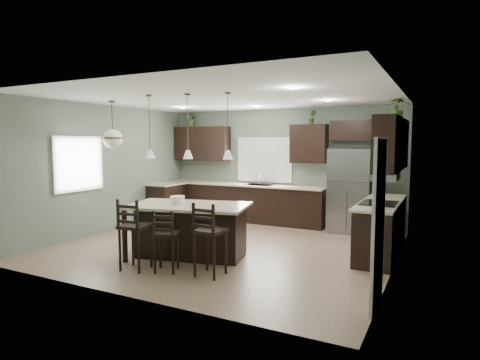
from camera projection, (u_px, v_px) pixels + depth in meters
name	position (u px, v px, depth m)	size (l,w,h in m)	color
ground	(226.00, 247.00, 7.64)	(6.00, 6.00, 0.00)	#9E8466
pantry_door	(378.00, 223.00, 4.82)	(0.04, 0.82, 2.04)	white
window_back	(265.00, 160.00, 10.10)	(1.35, 0.02, 1.00)	white
window_left	(78.00, 164.00, 8.14)	(0.02, 1.10, 1.00)	white
left_return_cabs	(166.00, 202.00, 10.33)	(0.60, 0.90, 0.90)	black
left_return_countertop	(167.00, 184.00, 10.28)	(0.66, 0.96, 0.04)	beige
back_lower_cabs	(244.00, 203.00, 10.16)	(4.20, 0.60, 0.90)	black
back_countertop	(243.00, 185.00, 10.09)	(4.20, 0.66, 0.04)	beige
sink_inset	(259.00, 185.00, 9.89)	(0.70, 0.45, 0.01)	gray
faucet	(259.00, 179.00, 9.85)	(0.02, 0.02, 0.28)	silver
back_upper_left	(202.00, 144.00, 10.72)	(1.55, 0.34, 0.90)	black
back_upper_right	(309.00, 144.00, 9.38)	(0.85, 0.34, 0.90)	black
fridge_header	(355.00, 130.00, 8.88)	(1.05, 0.34, 0.45)	black
right_lower_cabs	(382.00, 229.00, 7.15)	(0.60, 2.35, 0.90)	black
right_countertop	(381.00, 202.00, 7.11)	(0.66, 2.35, 0.04)	beige
cooktop	(379.00, 203.00, 6.87)	(0.58, 0.75, 0.02)	black
wall_oven_front	(361.00, 230.00, 7.04)	(0.01, 0.72, 0.60)	gray
right_upper_cabs	(392.00, 144.00, 6.95)	(0.34, 2.35, 0.90)	black
microwave	(386.00, 168.00, 6.76)	(0.40, 0.75, 0.40)	gray
refrigerator	(351.00, 191.00, 8.83)	(0.90, 0.74, 1.85)	gray
kitchen_island	(189.00, 231.00, 6.90)	(2.02, 1.15, 0.92)	black
serving_dish	(178.00, 200.00, 6.89)	(0.24, 0.24, 0.14)	white
bar_stool_left	(135.00, 234.00, 6.22)	(0.42, 0.42, 1.13)	black
bar_stool_center	(166.00, 241.00, 6.13)	(0.36, 0.36, 0.97)	black
bar_stool_right	(210.00, 239.00, 5.93)	(0.41, 0.41, 1.12)	black
pendant_left	(149.00, 127.00, 6.89)	(0.17, 0.17, 1.10)	white
pendant_center	(188.00, 126.00, 6.73)	(0.17, 0.17, 1.10)	silver
pendant_right	(228.00, 126.00, 6.56)	(0.17, 0.17, 1.10)	silver
chandelier	(112.00, 125.00, 7.89)	(0.42, 0.42, 0.94)	beige
plant_back_left	(192.00, 120.00, 10.78)	(0.33, 0.28, 0.36)	#335625
plant_back_right	(312.00, 117.00, 9.26)	(0.18, 0.15, 0.33)	#325B27
plant_right_wall	(397.00, 108.00, 7.55)	(0.25, 0.25, 0.44)	#345324
room_shell	(225.00, 158.00, 7.48)	(6.00, 6.00, 6.00)	slate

